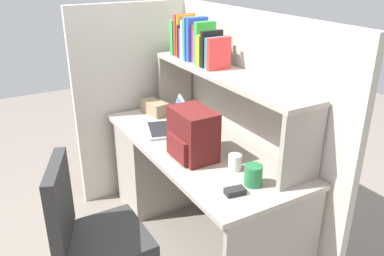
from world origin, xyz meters
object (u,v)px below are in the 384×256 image
Objects in this scene: snack_canister at (253,175)px; office_chair at (95,251)px; computer_mouse at (235,191)px; laptop at (169,124)px; tissue_box at (155,108)px; backpack at (192,135)px; paper_cup at (235,162)px.

snack_canister is 0.94m from office_chair.
snack_canister is (-0.03, 0.14, 0.04)m from computer_mouse.
laptop is 0.36m from tissue_box.
laptop is 1.24× the size of backpack.
tissue_box is at bearing 171.64° from backpack.
snack_canister is at bearing -3.73° from paper_cup.
laptop is 0.90m from computer_mouse.
tissue_box is (-1.25, 0.13, 0.03)m from computer_mouse.
computer_mouse is 0.82m from office_chair.
paper_cup is (-0.21, 0.15, 0.03)m from computer_mouse.
laptop is at bearing -176.00° from computer_mouse.
snack_canister is (1.22, 0.00, 0.01)m from tissue_box.
paper_cup is 0.10× the size of office_chair.
backpack is at bearing -18.10° from tissue_box.
laptop is 0.87m from snack_canister.
laptop is at bearing -18.55° from tissue_box.
snack_canister reaches higher than paper_cup.
backpack is 3.28× the size of paper_cup.
paper_cup reaches higher than computer_mouse.
snack_canister is at bearing 14.86° from backpack.
laptop reaches higher than tissue_box.
snack_canister is at bearing 110.77° from computer_mouse.
laptop is 4.06× the size of paper_cup.
office_chair is (0.56, -0.74, -0.39)m from laptop.
office_chair is (-0.12, -0.81, -0.38)m from paper_cup.
backpack reaches higher than computer_mouse.
backpack is at bearing -165.14° from snack_canister.
laptop is at bearing -176.22° from snack_canister.
paper_cup is 0.42× the size of tissue_box.
tissue_box is (-1.04, -0.02, 0.00)m from paper_cup.
snack_canister reaches higher than tissue_box.
backpack is 0.47m from snack_canister.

